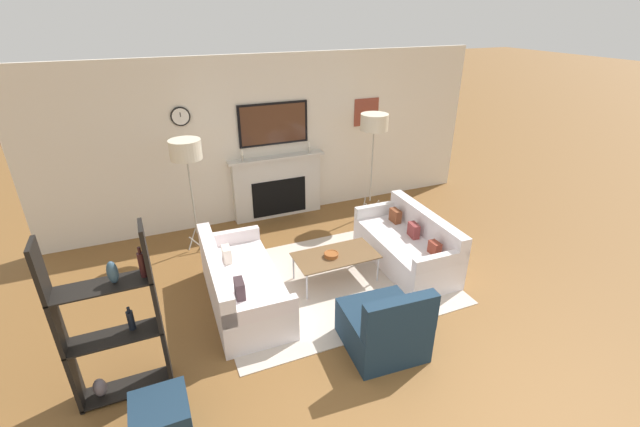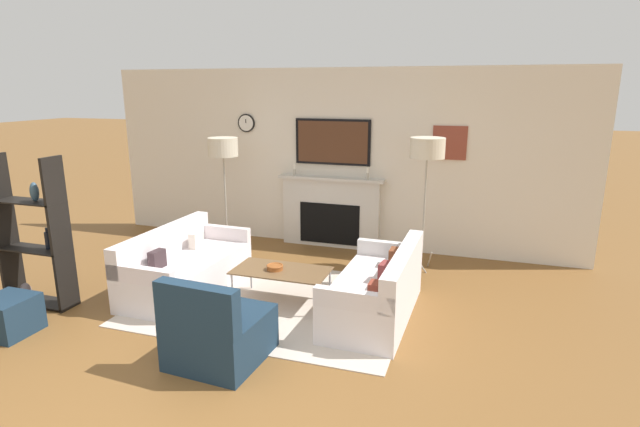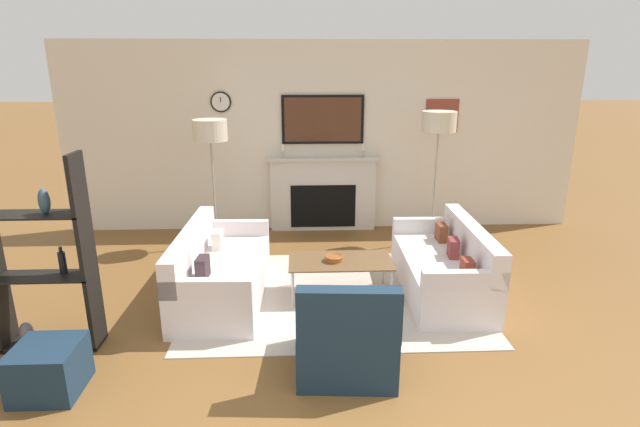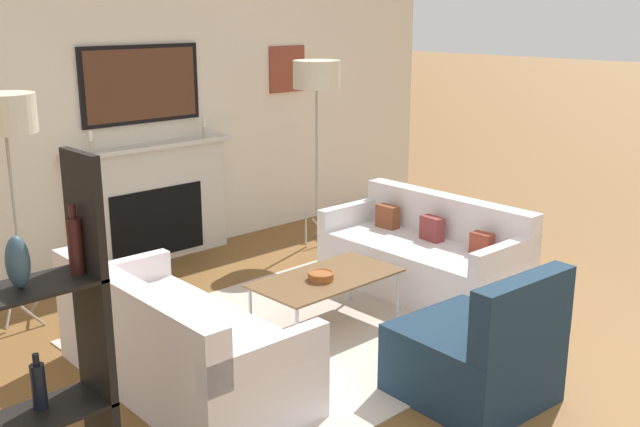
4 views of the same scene
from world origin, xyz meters
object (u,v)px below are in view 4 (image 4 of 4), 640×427
couch_left (176,346)px  couch_right (425,258)px  floor_lamp_right (317,77)px  shelf_unit (4,396)px  armchair (478,356)px  decorative_bowl (321,276)px  coffee_table (326,280)px  floor_lamp_left (4,116)px

couch_left → couch_right: couch_right is taller
floor_lamp_right → shelf_unit: size_ratio=1.05×
armchair → floor_lamp_right: (1.47, 2.95, 1.36)m
couch_right → floor_lamp_right: (0.28, 1.60, 1.36)m
couch_right → decorative_bowl: (-1.19, -0.01, 0.15)m
couch_left → shelf_unit: size_ratio=1.05×
armchair → floor_lamp_right: 3.57m
coffee_table → floor_lamp_left: floor_lamp_left is taller
floor_lamp_right → shelf_unit: floor_lamp_right is taller
decorative_bowl → floor_lamp_right: size_ratio=0.11×
armchair → couch_left: bearing=132.0°
armchair → shelf_unit: 2.64m
couch_right → coffee_table: bearing=179.7°
decorative_bowl → shelf_unit: size_ratio=0.11×
armchair → floor_lamp_left: 3.54m
decorative_bowl → shelf_unit: bearing=-161.0°
coffee_table → floor_lamp_left: bearing=134.3°
coffee_table → couch_left: bearing=-179.8°
floor_lamp_left → floor_lamp_right: 2.96m
coffee_table → floor_lamp_right: (1.40, 1.60, 1.26)m
armchair → floor_lamp_left: (-1.50, 2.95, 1.27)m
floor_lamp_left → coffee_table: bearing=-45.7°
couch_right → floor_lamp_right: size_ratio=0.95×
armchair → coffee_table: (0.06, 1.35, 0.10)m
floor_lamp_left → shelf_unit: bearing=-112.8°
decorative_bowl → floor_lamp_right: bearing=47.6°
floor_lamp_left → floor_lamp_right: floor_lamp_right is taller
armchair → floor_lamp_right: bearing=63.6°
floor_lamp_right → shelf_unit: bearing=-148.2°
couch_right → floor_lamp_left: 3.37m
decorative_bowl → floor_lamp_left: floor_lamp_left is taller
coffee_table → floor_lamp_left: 2.52m
couch_left → coffee_table: bearing=0.2°
floor_lamp_right → coffee_table: bearing=-131.3°
armchair → decorative_bowl: size_ratio=4.44×
decorative_bowl → floor_lamp_left: 2.46m
couch_right → shelf_unit: bearing=-166.7°
couch_left → shelf_unit: (-1.33, -0.88, 0.53)m
floor_lamp_left → shelf_unit: (-1.05, -2.48, -0.75)m
couch_right → shelf_unit: 3.86m
couch_left → floor_lamp_right: size_ratio=1.01×
couch_left → coffee_table: 1.28m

